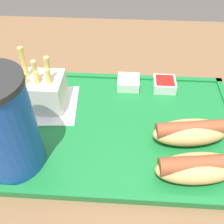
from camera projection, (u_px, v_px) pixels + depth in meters
The scene contains 9 objects.
dining_table at pixel (126, 208), 0.74m from camera, with size 1.24×0.87×0.70m.
food_tray at pixel (112, 126), 0.48m from camera, with size 0.46×0.29×0.01m.
paper_napkin at pixel (43, 105), 0.51m from camera, with size 0.14×0.12×0.00m.
soda_cup at pixel (2, 126), 0.36m from camera, with size 0.10×0.10×0.19m.
hot_dog_far at pixel (198, 167), 0.38m from camera, with size 0.13×0.07×0.04m.
hot_dog_near at pixel (191, 131), 0.43m from camera, with size 0.13×0.07×0.04m.
fries_carton at pixel (41, 91), 0.49m from camera, with size 0.09×0.07×0.12m.
sauce_cup_mayo at pixel (128, 82), 0.54m from camera, with size 0.04×0.04×0.02m.
sauce_cup_ketchup at pixel (164, 84), 0.54m from camera, with size 0.04×0.04×0.02m.
Camera 1 is at (0.02, 0.34, 1.06)m, focal length 42.00 mm.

